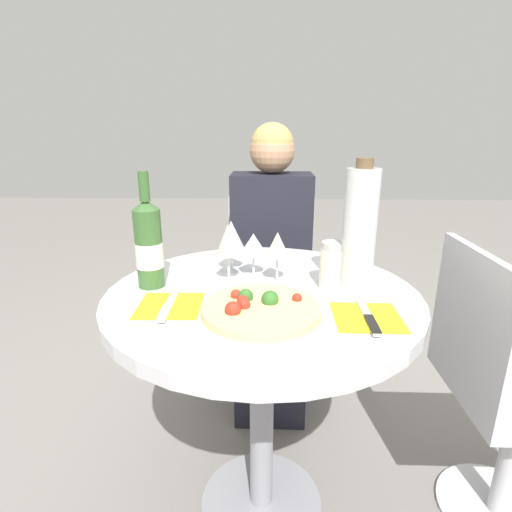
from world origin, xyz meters
name	(u,v)px	position (x,y,z in m)	size (l,w,h in m)	color
ground_plane	(261,504)	(0.00, 0.00, 0.00)	(12.00, 12.00, 0.00)	gray
dining_table	(262,336)	(0.00, 0.00, 0.61)	(0.83, 0.83, 0.74)	gray
chair_behind_diner	(270,294)	(0.03, 0.73, 0.43)	(0.40, 0.40, 0.86)	silver
seated_diner	(271,283)	(0.03, 0.59, 0.53)	(0.33, 0.43, 1.18)	black
chair_empty_side	(503,397)	(0.68, 0.00, 0.43)	(0.40, 0.40, 0.86)	silver
pizza_large	(260,308)	(0.00, -0.13, 0.75)	(0.28, 0.28, 0.05)	#E5C17F
wine_bottle	(149,245)	(-0.30, 0.03, 0.86)	(0.07, 0.07, 0.31)	#38602D
tall_carafe	(359,232)	(0.24, 0.00, 0.91)	(0.08, 0.08, 0.34)	silver
sugar_shaker	(333,266)	(0.19, 0.03, 0.81)	(0.07, 0.07, 0.13)	silver
wine_glass_front_left	(228,241)	(-0.10, 0.07, 0.86)	(0.07, 0.07, 0.16)	silver
wine_glass_back_left	(231,235)	(-0.10, 0.16, 0.85)	(0.08, 0.08, 0.15)	silver
wine_glass_center	(253,245)	(-0.03, 0.12, 0.84)	(0.08, 0.08, 0.13)	silver
wine_glass_front_right	(277,246)	(0.04, 0.07, 0.85)	(0.07, 0.07, 0.14)	silver
place_setting_left	(169,306)	(-0.22, -0.11, 0.75)	(0.16, 0.19, 0.01)	yellow
place_setting_right	(368,317)	(0.24, -0.16, 0.75)	(0.15, 0.19, 0.01)	yellow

